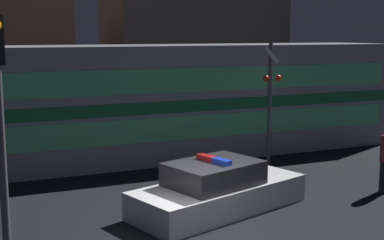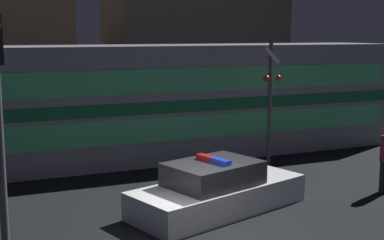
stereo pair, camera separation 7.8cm
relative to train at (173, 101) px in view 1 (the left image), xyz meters
The scene contains 5 objects.
ground_plane 8.09m from the train, 105.78° to the right, with size 120.00×120.00×0.00m, color black.
train is the anchor object (origin of this frame).
police_car 6.38m from the train, 101.03° to the right, with size 4.84×3.05×1.37m.
crossing_signal_near 3.52m from the train, 46.16° to the right, with size 0.67×0.30×4.11m.
building_center 8.96m from the train, 62.24° to the left, with size 8.58×4.61×7.59m.
Camera 1 is at (-4.60, -9.94, 4.33)m, focal length 50.00 mm.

